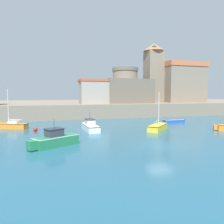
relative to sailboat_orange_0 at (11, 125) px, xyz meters
name	(u,v)px	position (x,y,z in m)	size (l,w,h in m)	color
ground_plane	(160,145)	(15.71, -15.40, -0.48)	(200.00, 200.00, 0.00)	#235670
quay_seawall	(85,107)	(15.71, 28.03, 0.98)	(120.00, 40.00, 2.93)	gray
sailboat_orange_0	(11,125)	(0.00, 0.00, 0.00)	(5.29, 3.34, 5.74)	orange
dinghy_blue_1	(174,121)	(26.69, -0.54, -0.18)	(4.28, 1.31, 0.63)	#284C9E
sailboat_yellow_2	(158,127)	(19.88, -7.38, -0.03)	(4.69, 4.75, 5.33)	yellow
motorboat_green_4	(55,140)	(5.80, -12.98, 0.16)	(4.93, 3.57, 2.65)	#237A4C
motorboat_white_5	(90,126)	(10.81, -4.70, 0.08)	(1.68, 5.99, 2.47)	white
mooring_buoy	(35,129)	(3.59, -3.49, -0.19)	(0.59, 0.59, 0.59)	red
church	(171,81)	(38.60, 20.08, 8.10)	(15.72, 15.18, 15.32)	gray
fortress	(125,89)	(23.71, 16.66, 5.72)	(10.86, 10.86, 8.51)	#685E4F
lighthouse	(154,74)	(31.71, 17.08, 9.69)	(1.76, 1.76, 14.86)	silver
harbor_shed_near_wharf	(96,91)	(15.71, 13.78, 5.15)	(7.47, 4.63, 5.36)	gray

